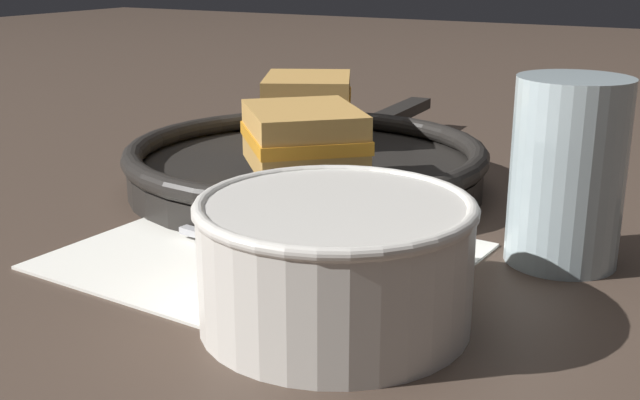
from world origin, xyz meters
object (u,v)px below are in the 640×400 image
at_px(drinking_glass, 567,172).
at_px(spoon, 292,262).
at_px(sandwich_near_left, 303,137).
at_px(sandwich_near_right, 308,100).
at_px(skillet, 307,164).
at_px(soup_bowl, 335,254).

bearing_deg(drinking_glass, spoon, -142.86).
bearing_deg(drinking_glass, sandwich_near_left, -178.32).
xyz_separation_m(sandwich_near_left, drinking_glass, (0.20, 0.01, -0.00)).
height_order(spoon, drinking_glass, drinking_glass).
distance_m(sandwich_near_right, drinking_glass, 0.31).
height_order(spoon, skillet, skillet).
bearing_deg(drinking_glass, sandwich_near_right, 153.55).
height_order(soup_bowl, sandwich_near_left, sandwich_near_left).
relative_size(soup_bowl, sandwich_near_right, 1.22).
bearing_deg(drinking_glass, skillet, 163.93).
bearing_deg(spoon, sandwich_near_right, 125.79).
relative_size(soup_bowl, sandwich_near_left, 1.19).
relative_size(soup_bowl, drinking_glass, 1.24).
xyz_separation_m(sandwich_near_right, drinking_glass, (0.28, -0.14, -0.00)).
bearing_deg(spoon, drinking_glass, 44.46).
distance_m(skillet, drinking_glass, 0.25).
bearing_deg(sandwich_near_left, spoon, -62.87).
distance_m(soup_bowl, drinking_glass, 0.18).
distance_m(soup_bowl, sandwich_near_left, 0.19).
distance_m(spoon, drinking_glass, 0.19).
relative_size(sandwich_near_left, sandwich_near_right, 1.02).
bearing_deg(sandwich_near_right, drinking_glass, -26.45).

